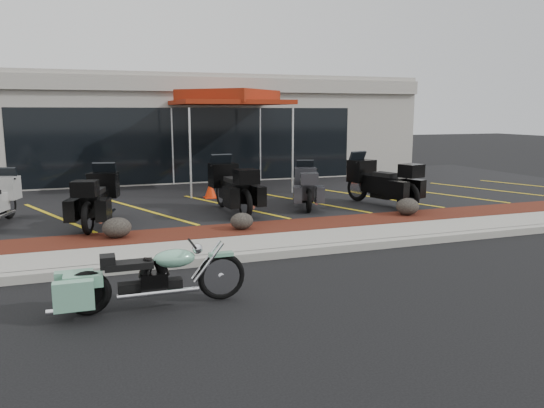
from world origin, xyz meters
name	(u,v)px	position (x,y,z in m)	size (l,w,h in m)	color
ground	(317,269)	(0.00, 0.00, 0.00)	(90.00, 90.00, 0.00)	black
curb	(297,252)	(0.00, 0.90, 0.07)	(24.00, 0.25, 0.15)	gray
sidewalk	(284,243)	(0.00, 1.60, 0.07)	(24.00, 1.20, 0.15)	gray
mulch_bed	(265,230)	(0.00, 2.80, 0.08)	(24.00, 1.20, 0.16)	#38130C
upper_lot	(210,195)	(0.00, 8.20, 0.07)	(26.00, 9.60, 0.15)	black
dealership_building	(175,128)	(0.00, 14.47, 2.01)	(18.00, 8.16, 4.00)	#9C998D
boulder_left	(117,228)	(-3.14, 2.84, 0.37)	(0.58, 0.48, 0.41)	black
boulder_mid	(242,221)	(-0.54, 2.75, 0.34)	(0.50, 0.42, 0.36)	black
boulder_right	(407,206)	(3.75, 2.93, 0.37)	(0.59, 0.49, 0.42)	black
hero_cruiser	(221,270)	(-1.93, -0.94, 0.45)	(2.57, 0.65, 0.90)	#78BC9A
touring_white	(8,193)	(-5.43, 5.72, 0.77)	(2.12, 0.81, 1.23)	#BABAB6
touring_black_front	(105,191)	(-3.25, 4.98, 0.82)	(2.31, 0.88, 1.35)	black
touring_black_mid	(222,181)	(-0.27, 5.54, 0.86)	(2.44, 0.93, 1.42)	black
touring_grey	(305,181)	(2.09, 5.46, 0.75)	(2.07, 0.79, 1.20)	#2B2B2F
touring_black_rear	(358,176)	(3.59, 5.19, 0.86)	(2.45, 0.93, 1.42)	black
traffic_cone	(211,189)	(-0.21, 7.15, 0.40)	(0.36, 0.36, 0.51)	red
popup_canopy	(229,99)	(0.85, 8.90, 3.06)	(3.56, 3.56, 3.20)	silver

